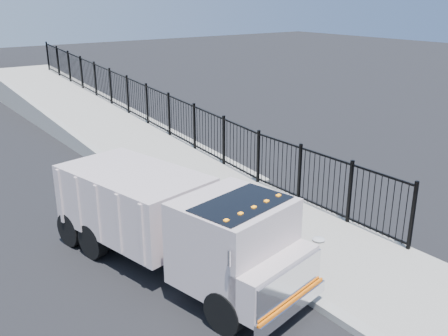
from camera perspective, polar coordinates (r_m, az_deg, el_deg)
ground at (r=12.57m, az=3.09°, el=-10.73°), size 120.00×120.00×0.00m
sidewalk at (r=12.57m, az=16.00°, el=-11.19°), size 3.55×12.00×0.12m
curb at (r=11.29m, az=9.71°, el=-14.33°), size 0.30×12.00×0.16m
ramp at (r=26.77m, az=-15.36°, el=4.95°), size 3.95×24.06×3.19m
iron_fence at (r=23.56m, az=-8.72°, el=5.79°), size 0.10×28.00×1.80m
truck at (r=11.64m, az=-5.48°, el=-6.03°), size 3.54×7.16×2.35m
worker at (r=12.19m, az=5.34°, el=-6.48°), size 0.64×0.75×1.76m
debris at (r=13.52m, az=10.77°, el=-8.01°), size 0.34×0.34×0.09m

